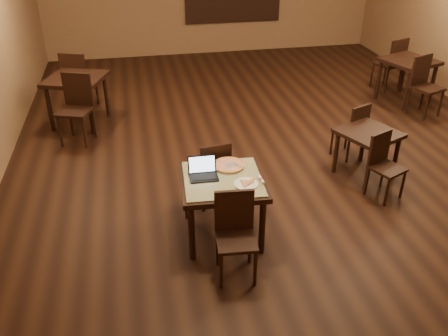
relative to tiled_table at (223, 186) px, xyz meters
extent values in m
plane|color=black|center=(1.21, 2.33, -0.66)|extent=(10.00, 10.00, 0.00)
cylinder|color=black|center=(-0.40, -0.35, -0.31)|extent=(0.07, 0.07, 0.71)
cylinder|color=black|center=(-0.35, 0.40, -0.31)|extent=(0.07, 0.07, 0.71)
cylinder|color=black|center=(0.35, -0.40, -0.31)|extent=(0.07, 0.07, 0.71)
cylinder|color=black|center=(0.40, 0.35, -0.31)|extent=(0.07, 0.07, 0.71)
cube|color=black|center=(0.00, 0.00, 0.06)|extent=(0.98, 0.98, 0.06)
cube|color=#164A93|center=(0.00, 0.00, 0.09)|extent=(0.89, 0.89, 0.02)
cylinder|color=black|center=(-0.19, -0.86, -0.45)|extent=(0.04, 0.04, 0.43)
cylinder|color=black|center=(-0.16, -0.51, -0.45)|extent=(0.04, 0.04, 0.43)
cylinder|color=black|center=(0.16, -0.89, -0.45)|extent=(0.04, 0.04, 0.43)
cylinder|color=black|center=(0.19, -0.54, -0.45)|extent=(0.04, 0.04, 0.43)
cube|color=black|center=(0.00, -0.70, -0.21)|extent=(0.43, 0.43, 0.04)
cube|color=black|center=(0.02, -0.52, 0.04)|extent=(0.40, 0.07, 0.46)
cylinder|color=black|center=(0.14, 0.89, -0.45)|extent=(0.04, 0.04, 0.42)
cylinder|color=black|center=(0.19, 0.56, -0.45)|extent=(0.04, 0.04, 0.42)
cylinder|color=black|center=(-0.19, 0.84, -0.45)|extent=(0.04, 0.04, 0.42)
cylinder|color=black|center=(-0.14, 0.51, -0.45)|extent=(0.04, 0.04, 0.42)
cube|color=black|center=(0.00, 0.70, -0.22)|extent=(0.44, 0.44, 0.04)
cube|color=black|center=(0.02, 0.53, 0.02)|extent=(0.39, 0.09, 0.45)
cube|color=black|center=(-0.20, 0.05, 0.11)|extent=(0.32, 0.22, 0.02)
cube|color=black|center=(-0.20, 0.16, 0.21)|extent=(0.31, 0.05, 0.21)
cube|color=#C6DFFB|center=(-0.20, 0.15, 0.22)|extent=(0.28, 0.04, 0.18)
cylinder|color=white|center=(0.22, -0.18, 0.11)|extent=(0.26, 0.26, 0.01)
cylinder|color=silver|center=(0.12, 0.24, 0.11)|extent=(0.36, 0.36, 0.01)
cylinder|color=beige|center=(0.12, 0.24, 0.12)|extent=(0.36, 0.36, 0.02)
torus|color=#CC8441|center=(0.12, 0.24, 0.12)|extent=(0.37, 0.37, 0.02)
cube|color=silver|center=(0.14, 0.22, 0.13)|extent=(0.23, 0.29, 0.01)
cylinder|color=white|center=(0.40, -0.14, 0.12)|extent=(0.04, 0.16, 0.03)
cylinder|color=#9E2713|center=(0.40, -0.14, 0.12)|extent=(0.04, 0.03, 0.04)
cylinder|color=black|center=(4.00, 2.96, -0.28)|extent=(0.08, 0.08, 0.77)
cylinder|color=black|center=(3.77, 3.61, -0.28)|extent=(0.08, 0.08, 0.77)
cylinder|color=black|center=(4.65, 3.19, -0.28)|extent=(0.08, 0.08, 0.77)
cylinder|color=black|center=(4.42, 3.84, -0.28)|extent=(0.08, 0.08, 0.77)
cube|color=black|center=(4.21, 3.40, 0.12)|extent=(1.11, 1.11, 0.06)
cylinder|color=black|center=(4.09, 2.45, -0.42)|extent=(0.04, 0.04, 0.49)
cylinder|color=black|center=(3.96, 2.81, -0.42)|extent=(0.04, 0.04, 0.49)
cylinder|color=black|center=(4.46, 2.58, -0.42)|extent=(0.04, 0.04, 0.49)
cylinder|color=black|center=(4.33, 2.95, -0.42)|extent=(0.04, 0.04, 0.49)
cube|color=black|center=(4.21, 2.70, -0.15)|extent=(0.58, 0.58, 0.04)
cube|color=black|center=(4.14, 2.89, 0.13)|extent=(0.44, 0.19, 0.52)
cylinder|color=black|center=(4.33, 4.35, -0.42)|extent=(0.04, 0.04, 0.49)
cylinder|color=black|center=(4.46, 3.98, -0.42)|extent=(0.04, 0.04, 0.49)
cylinder|color=black|center=(3.96, 4.22, -0.42)|extent=(0.04, 0.04, 0.49)
cylinder|color=black|center=(4.09, 3.85, -0.42)|extent=(0.04, 0.04, 0.49)
cube|color=black|center=(4.21, 4.10, -0.15)|extent=(0.58, 0.58, 0.04)
cube|color=black|center=(4.28, 3.91, 0.13)|extent=(0.44, 0.19, 0.52)
cylinder|color=black|center=(-2.25, 3.33, -0.26)|extent=(0.08, 0.08, 0.79)
cylinder|color=black|center=(-2.00, 3.99, -0.26)|extent=(0.08, 0.08, 0.79)
cylinder|color=black|center=(-1.58, 3.08, -0.26)|extent=(0.08, 0.08, 0.79)
cylinder|color=black|center=(-1.33, 3.75, -0.26)|extent=(0.08, 0.08, 0.79)
cube|color=black|center=(-1.79, 3.54, 0.14)|extent=(1.14, 1.14, 0.07)
cylinder|color=black|center=(-2.05, 2.69, -0.41)|extent=(0.04, 0.04, 0.50)
cylinder|color=black|center=(-1.91, 3.07, -0.41)|extent=(0.04, 0.04, 0.50)
cylinder|color=black|center=(-1.67, 2.56, -0.41)|extent=(0.04, 0.04, 0.50)
cylinder|color=black|center=(-1.53, 2.93, -0.41)|extent=(0.04, 0.04, 0.50)
cube|color=black|center=(-1.79, 2.81, -0.14)|extent=(0.60, 0.60, 0.04)
cube|color=black|center=(-1.72, 3.01, 0.15)|extent=(0.45, 0.20, 0.53)
cylinder|color=black|center=(-1.53, 4.38, -0.41)|extent=(0.04, 0.04, 0.50)
cylinder|color=black|center=(-1.67, 4.01, -0.41)|extent=(0.04, 0.04, 0.50)
cylinder|color=black|center=(-1.91, 4.52, -0.41)|extent=(0.04, 0.04, 0.50)
cylinder|color=black|center=(-2.05, 4.14, -0.41)|extent=(0.04, 0.04, 0.50)
cube|color=black|center=(-1.79, 4.26, -0.14)|extent=(0.60, 0.60, 0.04)
cube|color=black|center=(-1.86, 4.06, 0.15)|extent=(0.45, 0.20, 0.53)
cylinder|color=black|center=(2.08, 0.58, -0.34)|extent=(0.06, 0.06, 0.63)
cylinder|color=black|center=(1.85, 1.10, -0.34)|extent=(0.06, 0.06, 0.63)
cylinder|color=black|center=(2.60, 0.81, -0.34)|extent=(0.06, 0.06, 0.63)
cylinder|color=black|center=(2.37, 1.33, -0.34)|extent=(0.06, 0.06, 0.63)
cube|color=black|center=(2.22, 0.95, -0.02)|extent=(0.94, 0.94, 0.05)
cylinder|color=black|center=(2.14, 0.16, -0.46)|extent=(0.04, 0.04, 0.40)
cylinder|color=black|center=(2.01, 0.45, -0.46)|extent=(0.04, 0.04, 0.40)
cylinder|color=black|center=(2.43, 0.29, -0.46)|extent=(0.04, 0.04, 0.40)
cylinder|color=black|center=(2.30, 0.58, -0.46)|extent=(0.04, 0.04, 0.40)
cube|color=black|center=(2.22, 0.37, -0.24)|extent=(0.49, 0.49, 0.04)
cube|color=black|center=(2.15, 0.53, -0.01)|extent=(0.36, 0.18, 0.43)
cylinder|color=black|center=(2.30, 1.74, -0.46)|extent=(0.04, 0.04, 0.40)
cylinder|color=black|center=(2.43, 1.45, -0.46)|extent=(0.04, 0.04, 0.40)
cylinder|color=black|center=(2.01, 1.61, -0.46)|extent=(0.04, 0.04, 0.40)
cylinder|color=black|center=(2.14, 1.32, -0.46)|extent=(0.04, 0.04, 0.40)
cube|color=black|center=(2.22, 1.53, -0.24)|extent=(0.49, 0.49, 0.04)
cube|color=black|center=(2.29, 1.38, -0.01)|extent=(0.36, 0.18, 0.43)
camera|label=1|loc=(-0.86, -4.34, 2.79)|focal=38.00mm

